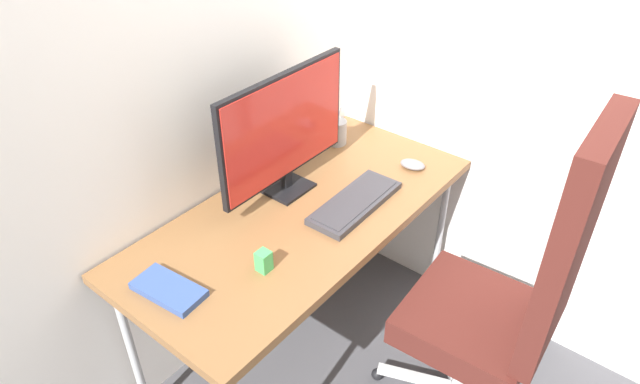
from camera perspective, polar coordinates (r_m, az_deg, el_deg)
ground_plane at (r=2.56m, az=-1.47°, el=-15.28°), size 8.00×8.00×0.00m
wall_back at (r=1.97m, az=-10.41°, el=17.66°), size 3.06×0.04×2.80m
desk at (r=2.07m, az=-1.76°, el=-2.88°), size 1.40×0.65×0.74m
office_chair at (r=1.96m, az=18.96°, el=-9.75°), size 0.63×0.65×1.31m
monitor at (r=2.02m, az=-3.62°, el=6.37°), size 0.62×0.14×0.47m
keyboard at (r=2.06m, az=3.60°, el=-1.08°), size 0.41×0.16×0.03m
mouse at (r=2.30m, az=9.41°, el=2.77°), size 0.08×0.11×0.03m
pen_holder at (r=2.43m, az=1.69°, el=6.14°), size 0.09×0.09×0.17m
notebook at (r=1.78m, az=-15.16°, el=-9.56°), size 0.14×0.24×0.02m
desk_clamp_accessory at (r=1.79m, az=-5.75°, el=-7.01°), size 0.04×0.04×0.07m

